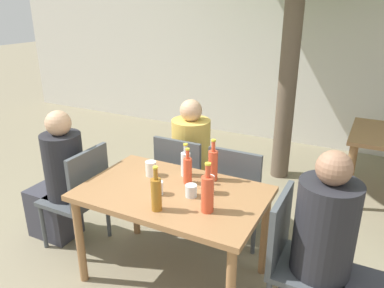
{
  "coord_description": "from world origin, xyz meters",
  "views": [
    {
      "loc": [
        1.18,
        -2.01,
        1.98
      ],
      "look_at": [
        0.0,
        0.3,
        0.98
      ],
      "focal_mm": 35.0,
      "sensor_mm": 36.0,
      "label": 1
    }
  ],
  "objects_px": {
    "dining_table_front": "(173,202)",
    "drinking_glass_1": "(209,185)",
    "person_seated_0": "(59,184)",
    "drinking_glass_3": "(191,191)",
    "soda_bottle_2": "(188,170)",
    "soda_bottle_4": "(213,164)",
    "patio_chair_3": "(238,190)",
    "drinking_glass_2": "(158,188)",
    "patio_chair_1": "(296,254)",
    "patio_chair_2": "(183,177)",
    "person_seated_1": "(335,259)",
    "drinking_glass_0": "(151,169)",
    "amber_bottle_0": "(156,193)",
    "water_bottle_1": "(186,163)",
    "patio_chair_0": "(80,193)",
    "person_seated_2": "(195,165)",
    "soda_bottle_3": "(208,193)"
  },
  "relations": [
    {
      "from": "patio_chair_1",
      "to": "person_seated_0",
      "type": "relative_size",
      "value": 0.76
    },
    {
      "from": "patio_chair_2",
      "to": "drinking_glass_1",
      "type": "bearing_deg",
      "value": 132.24
    },
    {
      "from": "dining_table_front",
      "to": "patio_chair_2",
      "type": "height_order",
      "value": "patio_chair_2"
    },
    {
      "from": "person_seated_1",
      "to": "water_bottle_1",
      "type": "height_order",
      "value": "person_seated_1"
    },
    {
      "from": "patio_chair_1",
      "to": "drinking_glass_1",
      "type": "relative_size",
      "value": 6.92
    },
    {
      "from": "person_seated_1",
      "to": "drinking_glass_2",
      "type": "relative_size",
      "value": 12.92
    },
    {
      "from": "drinking_glass_1",
      "to": "patio_chair_1",
      "type": "bearing_deg",
      "value": -7.98
    },
    {
      "from": "person_seated_1",
      "to": "soda_bottle_4",
      "type": "xyz_separation_m",
      "value": [
        -0.93,
        0.29,
        0.31
      ]
    },
    {
      "from": "drinking_glass_3",
      "to": "patio_chair_1",
      "type": "bearing_deg",
      "value": 0.64
    },
    {
      "from": "patio_chair_0",
      "to": "patio_chair_3",
      "type": "bearing_deg",
      "value": 119.31
    },
    {
      "from": "patio_chair_3",
      "to": "drinking_glass_2",
      "type": "bearing_deg",
      "value": 65.88
    },
    {
      "from": "patio_chair_1",
      "to": "water_bottle_1",
      "type": "relative_size",
      "value": 3.46
    },
    {
      "from": "drinking_glass_2",
      "to": "patio_chair_2",
      "type": "bearing_deg",
      "value": 105.11
    },
    {
      "from": "drinking_glass_0",
      "to": "drinking_glass_3",
      "type": "bearing_deg",
      "value": -19.83
    },
    {
      "from": "patio_chair_0",
      "to": "drinking_glass_1",
      "type": "height_order",
      "value": "patio_chair_0"
    },
    {
      "from": "patio_chair_2",
      "to": "amber_bottle_0",
      "type": "distance_m",
      "value": 1.01
    },
    {
      "from": "patio_chair_1",
      "to": "dining_table_front",
      "type": "bearing_deg",
      "value": 90.0
    },
    {
      "from": "drinking_glass_1",
      "to": "drinking_glass_2",
      "type": "xyz_separation_m",
      "value": [
        -0.3,
        -0.17,
        -0.02
      ]
    },
    {
      "from": "amber_bottle_0",
      "to": "drinking_glass_3",
      "type": "height_order",
      "value": "amber_bottle_0"
    },
    {
      "from": "soda_bottle_3",
      "to": "drinking_glass_3",
      "type": "distance_m",
      "value": 0.23
    },
    {
      "from": "soda_bottle_2",
      "to": "soda_bottle_4",
      "type": "height_order",
      "value": "soda_bottle_4"
    },
    {
      "from": "person_seated_0",
      "to": "person_seated_1",
      "type": "distance_m",
      "value": 2.22
    },
    {
      "from": "dining_table_front",
      "to": "drinking_glass_3",
      "type": "bearing_deg",
      "value": -3.11
    },
    {
      "from": "person_seated_2",
      "to": "water_bottle_1",
      "type": "height_order",
      "value": "person_seated_2"
    },
    {
      "from": "person_seated_1",
      "to": "soda_bottle_2",
      "type": "height_order",
      "value": "person_seated_1"
    },
    {
      "from": "water_bottle_1",
      "to": "patio_chair_0",
      "type": "bearing_deg",
      "value": -162.62
    },
    {
      "from": "patio_chair_1",
      "to": "water_bottle_1",
      "type": "xyz_separation_m",
      "value": [
        -0.91,
        0.26,
        0.33
      ]
    },
    {
      "from": "person_seated_0",
      "to": "soda_bottle_4",
      "type": "height_order",
      "value": "person_seated_0"
    },
    {
      "from": "patio_chair_2",
      "to": "amber_bottle_0",
      "type": "bearing_deg",
      "value": 108.11
    },
    {
      "from": "amber_bottle_0",
      "to": "soda_bottle_3",
      "type": "xyz_separation_m",
      "value": [
        0.29,
        0.13,
        0.01
      ]
    },
    {
      "from": "person_seated_0",
      "to": "water_bottle_1",
      "type": "bearing_deg",
      "value": 103.74
    },
    {
      "from": "patio_chair_2",
      "to": "patio_chair_3",
      "type": "xyz_separation_m",
      "value": [
        0.52,
        0.0,
        0.0
      ]
    },
    {
      "from": "dining_table_front",
      "to": "drinking_glass_1",
      "type": "xyz_separation_m",
      "value": [
        0.24,
        0.09,
        0.15
      ]
    },
    {
      "from": "amber_bottle_0",
      "to": "drinking_glass_2",
      "type": "distance_m",
      "value": 0.22
    },
    {
      "from": "person_seated_0",
      "to": "drinking_glass_3",
      "type": "relative_size",
      "value": 13.96
    },
    {
      "from": "patio_chair_3",
      "to": "person_seated_2",
      "type": "xyz_separation_m",
      "value": [
        -0.52,
        0.23,
        0.03
      ]
    },
    {
      "from": "patio_chair_2",
      "to": "soda_bottle_4",
      "type": "distance_m",
      "value": 0.66
    },
    {
      "from": "dining_table_front",
      "to": "soda_bottle_4",
      "type": "bearing_deg",
      "value": 58.39
    },
    {
      "from": "patio_chair_1",
      "to": "drinking_glass_1",
      "type": "height_order",
      "value": "patio_chair_1"
    },
    {
      "from": "soda_bottle_2",
      "to": "patio_chair_1",
      "type": "bearing_deg",
      "value": -10.55
    },
    {
      "from": "patio_chair_3",
      "to": "patio_chair_1",
      "type": "bearing_deg",
      "value": 134.15
    },
    {
      "from": "person_seated_2",
      "to": "drinking_glass_0",
      "type": "distance_m",
      "value": 0.77
    },
    {
      "from": "dining_table_front",
      "to": "water_bottle_1",
      "type": "relative_size",
      "value": 5.02
    },
    {
      "from": "amber_bottle_0",
      "to": "drinking_glass_0",
      "type": "height_order",
      "value": "amber_bottle_0"
    },
    {
      "from": "patio_chair_1",
      "to": "patio_chair_3",
      "type": "distance_m",
      "value": 0.89
    },
    {
      "from": "patio_chair_2",
      "to": "drinking_glass_2",
      "type": "height_order",
      "value": "patio_chair_2"
    },
    {
      "from": "dining_table_front",
      "to": "drinking_glass_1",
      "type": "relative_size",
      "value": 10.02
    },
    {
      "from": "person_seated_0",
      "to": "person_seated_2",
      "type": "xyz_separation_m",
      "value": [
        0.86,
        0.87,
        0.0
      ]
    },
    {
      "from": "dining_table_front",
      "to": "soda_bottle_4",
      "type": "height_order",
      "value": "soda_bottle_4"
    },
    {
      "from": "amber_bottle_0",
      "to": "water_bottle_1",
      "type": "bearing_deg",
      "value": 97.76
    }
  ]
}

